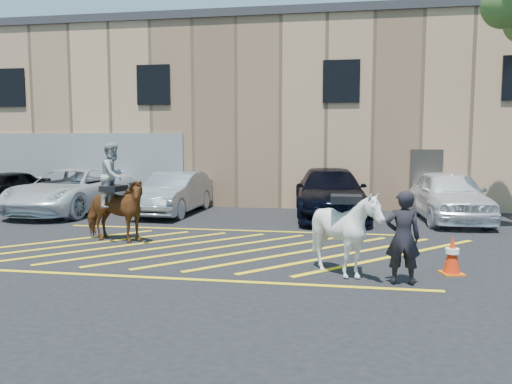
% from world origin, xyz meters
% --- Properties ---
extents(ground, '(90.00, 90.00, 0.00)m').
position_xyz_m(ground, '(0.00, 0.00, 0.00)').
color(ground, black).
rests_on(ground, ground).
extents(car_white_pickup, '(2.84, 5.67, 1.54)m').
position_xyz_m(car_white_pickup, '(-6.22, 4.75, 0.77)').
color(car_white_pickup, silver).
rests_on(car_white_pickup, ground).
extents(car_silver_sedan, '(1.72, 4.41, 1.43)m').
position_xyz_m(car_silver_sedan, '(-2.59, 5.04, 0.72)').
color(car_silver_sedan, '#8D939A').
rests_on(car_silver_sedan, ground).
extents(car_blue_suv, '(2.73, 5.63, 1.58)m').
position_xyz_m(car_blue_suv, '(2.69, 5.15, 0.79)').
color(car_blue_suv, black).
rests_on(car_blue_suv, ground).
extents(car_white_suv, '(2.09, 4.75, 1.59)m').
position_xyz_m(car_white_suv, '(6.39, 5.03, 0.80)').
color(car_white_suv, white).
rests_on(car_white_suv, ground).
extents(handler, '(0.62, 0.43, 1.65)m').
position_xyz_m(handler, '(4.09, -2.46, 0.82)').
color(handler, black).
rests_on(handler, ground).
extents(warehouse, '(32.42, 10.20, 7.30)m').
position_xyz_m(warehouse, '(-0.01, 11.99, 3.65)').
color(warehouse, tan).
rests_on(warehouse, ground).
extents(hatching_zone, '(12.60, 5.12, 0.01)m').
position_xyz_m(hatching_zone, '(-0.00, -0.30, 0.01)').
color(hatching_zone, yellow).
rests_on(hatching_zone, ground).
extents(mounted_bay, '(1.97, 1.14, 2.46)m').
position_xyz_m(mounted_bay, '(-2.49, 0.19, 0.99)').
color(mounted_bay, brown).
rests_on(mounted_bay, ground).
extents(saddled_white, '(1.33, 1.49, 1.61)m').
position_xyz_m(saddled_white, '(3.12, -2.11, 0.81)').
color(saddled_white, white).
rests_on(saddled_white, ground).
extents(traffic_cone, '(0.46, 0.46, 0.73)m').
position_xyz_m(traffic_cone, '(5.10, -1.62, 0.37)').
color(traffic_cone, orange).
rests_on(traffic_cone, ground).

